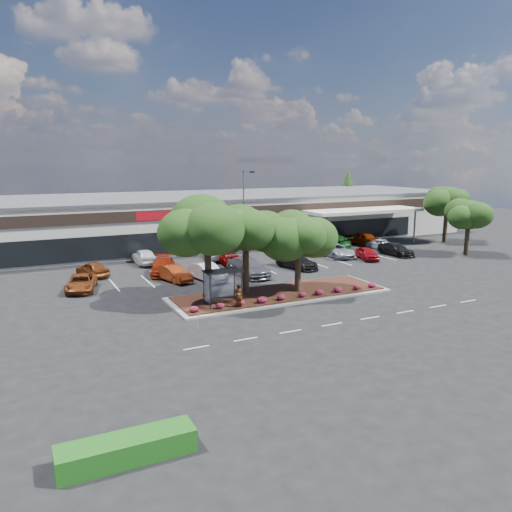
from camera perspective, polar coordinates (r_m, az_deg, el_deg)
name	(u,v)px	position (r m, az deg, el deg)	size (l,w,h in m)	color
ground	(328,305)	(38.57, 8.25, -5.53)	(160.00, 160.00, 0.00)	black
retail_store	(187,218)	(68.16, -7.92, 4.31)	(80.40, 25.20, 6.25)	beige
landscape_island	(280,294)	(40.79, 2.75, -4.33)	(18.00, 6.00, 0.26)	gray
lane_markings	(264,277)	(47.17, 0.96, -2.38)	(33.12, 20.06, 0.01)	silver
shrub_row	(293,295)	(38.93, 4.25, -4.51)	(17.00, 0.80, 0.50)	maroon
bus_shelter	(222,277)	(37.03, -3.92, -2.44)	(2.75, 1.55, 2.59)	black
island_tree_west	(208,249)	(37.89, -5.54, 0.77)	(7.20, 7.20, 7.89)	#183610
island_tree_mid	(246,248)	(39.90, -1.18, 0.92)	(6.60, 6.60, 7.32)	#183610
island_tree_east	(298,252)	(40.52, 4.85, 0.45)	(5.80, 5.80, 6.50)	#183610
hedge_south_west	(127,449)	(20.10, -14.51, -20.55)	(5.00, 1.30, 0.90)	#11510E
tree_east_near	(468,227)	(62.51, 23.06, 3.05)	(5.60, 5.60, 6.51)	#183610
tree_east_far	(446,214)	(71.46, 20.90, 4.53)	(6.40, 6.40, 7.62)	#183610
conifer_north_east	(348,196)	(92.81, 10.42, 6.79)	(3.96, 3.96, 9.00)	#183610
person_waiting	(239,296)	(36.51, -2.01, -4.56)	(0.62, 0.41, 1.69)	#594C47
light_pole	(245,223)	(51.84, -1.31, 3.74)	(1.43, 0.50, 9.88)	gray
survey_stake	(198,319)	(32.78, -6.63, -7.17)	(0.08, 0.14, 1.10)	#9D7F52
car_0	(81,283)	(44.54, -19.33, -2.92)	(2.22, 4.81, 1.34)	brown
car_1	(163,266)	(48.96, -10.57, -1.14)	(2.19, 5.39, 1.56)	maroon
car_2	(173,274)	(45.91, -9.43, -1.99)	(1.50, 4.31, 1.42)	maroon
car_3	(207,272)	(45.88, -5.63, -1.82)	(1.64, 4.71, 1.55)	silver
car_4	(248,267)	(47.35, -0.90, -1.28)	(2.39, 5.87, 1.70)	#54545B
car_5	(297,261)	(50.82, 4.66, -0.61)	(2.05, 5.05, 1.46)	black
car_6	(336,250)	(57.41, 9.08, 0.63)	(2.47, 5.36, 1.49)	#979DA3
car_7	(367,254)	(56.49, 12.59, 0.28)	(1.62, 4.02, 1.37)	maroon
car_8	(396,249)	(59.86, 15.69, 0.74)	(1.97, 4.85, 1.41)	black
car_9	(92,269)	(49.60, -18.19, -1.43)	(1.69, 4.21, 1.43)	maroon
car_10	(144,256)	(54.06, -12.68, -0.05)	(1.93, 4.80, 1.63)	silver
car_11	(218,254)	(55.19, -4.39, 0.26)	(2.26, 4.91, 1.36)	silver
car_12	(227,257)	(53.10, -3.28, -0.10)	(2.03, 4.99, 1.45)	#830401
car_14	(311,246)	(59.81, 6.34, 1.10)	(2.42, 5.25, 1.46)	black
car_15	(332,241)	(63.33, 8.65, 1.68)	(2.33, 5.74, 1.67)	#19551C
car_16	(361,238)	(66.32, 11.91, 2.00)	(2.03, 5.05, 1.72)	maroon
car_17	(379,244)	(63.62, 13.92, 1.37)	(1.58, 3.93, 1.34)	silver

